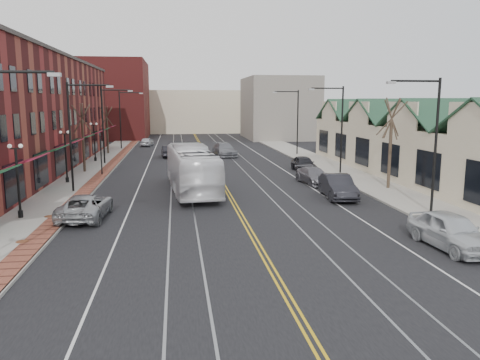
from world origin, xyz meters
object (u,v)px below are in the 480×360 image
object	(u,v)px
parked_suv	(86,206)
parked_car_a	(451,231)
parked_car_b	(338,187)
transit_bus	(192,169)
parked_car_d	(304,164)
parked_car_c	(314,176)

from	to	relation	value
parked_suv	parked_car_a	bearing A→B (deg)	159.41
parked_car_b	transit_bus	bearing A→B (deg)	163.98
parked_car_d	parked_suv	bearing A→B (deg)	-137.62
transit_bus	parked_car_a	size ratio (longest dim) A/B	2.47
parked_car_c	transit_bus	bearing A→B (deg)	-175.84
transit_bus	parked_suv	xyz separation A→B (m)	(-6.46, -7.54, -0.98)
parked_car_c	parked_car_d	world-z (taller)	parked_car_d
parked_car_b	parked_car_d	world-z (taller)	parked_car_b
parked_car_a	parked_car_d	size ratio (longest dim) A/B	1.14
parked_car_d	transit_bus	bearing A→B (deg)	-142.03
transit_bus	parked_car_d	bearing A→B (deg)	-145.93
parked_car_a	parked_car_b	size ratio (longest dim) A/B	0.98
parked_car_b	parked_car_c	bearing A→B (deg)	94.90
parked_car_b	parked_car_d	bearing A→B (deg)	90.09
parked_car_a	parked_car_d	bearing A→B (deg)	86.90
transit_bus	parked_car_d	distance (m)	14.39
parked_car_b	parked_car_a	bearing A→B (deg)	-78.59
parked_car_d	parked_car_b	bearing A→B (deg)	-95.47
parked_suv	parked_car_b	xyz separation A→B (m)	(16.60, 3.66, 0.10)
parked_suv	parked_car_a	distance (m)	19.67
parked_car_a	parked_car_b	distance (m)	11.81
transit_bus	parked_suv	distance (m)	9.97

